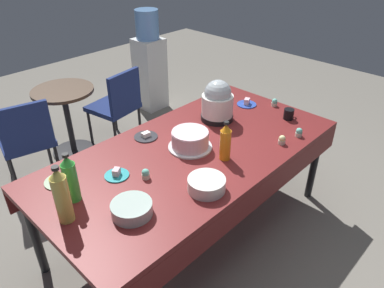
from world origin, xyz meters
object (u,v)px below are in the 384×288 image
at_px(glass_salad_bowl, 132,209).
at_px(soda_bottle_lime_soda, 70,179).
at_px(frosted_layer_cake, 190,140).
at_px(dessert_plate_cobalt, 247,103).
at_px(soda_bottle_ginger_ale, 62,196).
at_px(coffee_mug_black, 289,114).
at_px(dessert_plate_charcoal, 146,136).
at_px(coffee_mug_tan, 206,100).
at_px(ceramic_snack_bowl, 206,184).
at_px(cupcake_cocoa, 274,102).
at_px(cupcake_rose, 299,132).
at_px(soda_bottle_orange_juice, 225,142).
at_px(cupcake_mint, 282,140).
at_px(maroon_chair_left, 27,137).
at_px(cupcake_vanilla, 223,101).
at_px(potluck_table, 192,157).
at_px(cupcake_lemon, 146,174).
at_px(dessert_plate_sage, 60,180).
at_px(round_cafe_table, 66,110).
at_px(slow_cooker, 218,102).
at_px(maroon_chair_right, 117,103).
at_px(dessert_plate_teal, 117,174).
at_px(water_cooler, 150,64).

xyz_separation_m(glass_salad_bowl, soda_bottle_lime_soda, (-0.15, 0.34, 0.11)).
bearing_deg(frosted_layer_cake, dessert_plate_cobalt, 8.83).
distance_m(soda_bottle_ginger_ale, coffee_mug_black, 1.87).
distance_m(dessert_plate_charcoal, coffee_mug_tan, 0.73).
bearing_deg(ceramic_snack_bowl, cupcake_cocoa, 15.28).
relative_size(dessert_plate_charcoal, cupcake_rose, 2.60).
relative_size(glass_salad_bowl, cupcake_rose, 3.39).
relative_size(dessert_plate_cobalt, soda_bottle_orange_juice, 0.60).
xyz_separation_m(soda_bottle_lime_soda, coffee_mug_black, (1.73, -0.36, -0.10)).
xyz_separation_m(dessert_plate_cobalt, cupcake_mint, (-0.35, -0.57, 0.02)).
distance_m(ceramic_snack_bowl, maroon_chair_left, 1.90).
xyz_separation_m(cupcake_rose, cupcake_vanilla, (0.03, 0.75, 0.00)).
relative_size(frosted_layer_cake, cupcake_vanilla, 4.62).
bearing_deg(coffee_mug_tan, ceramic_snack_bowl, -137.89).
bearing_deg(potluck_table, cupcake_lemon, -177.71).
xyz_separation_m(cupcake_vanilla, soda_bottle_ginger_ale, (-1.68, -0.31, 0.13)).
relative_size(dessert_plate_charcoal, coffee_mug_black, 1.46).
relative_size(soda_bottle_lime_soda, coffee_mug_black, 2.59).
relative_size(dessert_plate_sage, coffee_mug_black, 1.55).
distance_m(coffee_mug_tan, round_cafe_table, 1.47).
xyz_separation_m(dessert_plate_charcoal, coffee_mug_tan, (0.73, 0.05, 0.03)).
distance_m(slow_cooker, cupcake_cocoa, 0.58).
height_order(cupcake_mint, maroon_chair_right, maroon_chair_right).
distance_m(potluck_table, soda_bottle_orange_juice, 0.31).
bearing_deg(cupcake_rose, slow_cooker, 109.29).
distance_m(dessert_plate_teal, soda_bottle_orange_juice, 0.73).
bearing_deg(cupcake_vanilla, dessert_plate_sage, 179.16).
xyz_separation_m(potluck_table, water_cooler, (1.27, 1.95, -0.10)).
bearing_deg(cupcake_cocoa, cupcake_rose, -127.23).
distance_m(cupcake_cocoa, coffee_mug_black, 0.25).
relative_size(cupcake_rose, soda_bottle_ginger_ale, 0.19).
height_order(dessert_plate_teal, cupcake_cocoa, cupcake_cocoa).
xyz_separation_m(ceramic_snack_bowl, dessert_plate_teal, (-0.29, 0.50, -0.03)).
distance_m(dessert_plate_cobalt, soda_bottle_orange_juice, 0.88).
xyz_separation_m(cupcake_rose, maroon_chair_right, (-0.28, 1.92, -0.29)).
height_order(frosted_layer_cake, cupcake_vanilla, frosted_layer_cake).
distance_m(cupcake_vanilla, coffee_mug_tan, 0.15).
distance_m(cupcake_lemon, round_cafe_table, 1.79).
height_order(frosted_layer_cake, soda_bottle_orange_juice, soda_bottle_orange_juice).
distance_m(cupcake_cocoa, maroon_chair_left, 2.19).
xyz_separation_m(frosted_layer_cake, cupcake_cocoa, (0.99, -0.05, -0.03)).
xyz_separation_m(dessert_plate_sage, cupcake_mint, (1.33, -0.74, 0.02)).
bearing_deg(cupcake_mint, soda_bottle_ginger_ale, 164.36).
distance_m(dessert_plate_teal, maroon_chair_right, 1.67).
relative_size(potluck_table, frosted_layer_cake, 7.06).
bearing_deg(dessert_plate_charcoal, cupcake_lemon, -130.02).
bearing_deg(dessert_plate_charcoal, cupcake_mint, -51.57).
distance_m(frosted_layer_cake, coffee_mug_tan, 0.72).
bearing_deg(coffee_mug_black, glass_salad_bowl, 179.18).
height_order(dessert_plate_cobalt, soda_bottle_orange_juice, soda_bottle_orange_juice).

